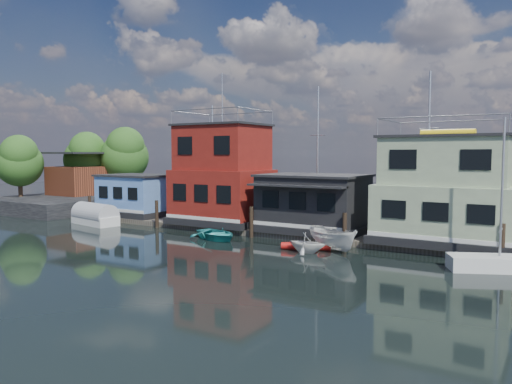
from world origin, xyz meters
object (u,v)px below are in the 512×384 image
Objects in this scene: houseboat_blue at (137,195)px; houseboat_dark at (313,203)px; dinghy_teal at (216,234)px; red_kayak at (306,246)px; dinghy_white at (307,243)px; day_sailer at (499,262)px; tarp_runabout at (95,216)px; houseboat_red at (223,177)px; houseboat_green at (446,192)px; motorboat at (333,239)px.

houseboat_blue is 0.86× the size of houseboat_dark.
houseboat_blue is 1.64× the size of dinghy_teal.
dinghy_white is at bearing -82.01° from red_kayak.
houseboat_dark is at bearing 134.91° from day_sailer.
houseboat_blue is 2.10× the size of red_kayak.
houseboat_dark is at bearing 23.85° from tarp_runabout.
houseboat_red is at bearing 179.86° from houseboat_dark.
houseboat_blue is 30.48m from day_sailer.
houseboat_red is 12.24m from dinghy_white.
houseboat_blue is 1.28× the size of tarp_runabout.
houseboat_green is 3.57× the size of dinghy_white.
tarp_runabout is at bearing -171.08° from houseboat_green.
tarp_runabout is (-20.38, 1.42, 0.10)m from dinghy_white.
houseboat_green is at bearing -49.27° from dinghy_teal.
houseboat_red reaches higher than houseboat_blue.
motorboat is (3.42, -4.38, -1.65)m from houseboat_dark.
houseboat_green is at bearing -24.96° from motorboat.
motorboat is at bearing -42.25° from dinghy_white.
houseboat_blue is 0.54× the size of houseboat_red.
day_sailer is 1.99× the size of dinghy_teal.
houseboat_green reaches higher than houseboat_dark.
houseboat_blue is 4.55m from tarp_runabout.
houseboat_green reaches higher than motorboat.
motorboat is 1.70× the size of dinghy_white.
day_sailer is (20.58, -4.62, -3.66)m from houseboat_red.
dinghy_white is 1.00m from red_kayak.
dinghy_white is at bearing -139.87° from houseboat_green.
houseboat_blue reaches higher than tarp_runabout.
houseboat_red is 6.74m from dinghy_teal.
houseboat_dark is 9.07m from houseboat_green.
houseboat_blue is 13.45m from dinghy_teal.
day_sailer is 10.77m from red_kayak.
houseboat_dark reaches higher than dinghy_teal.
day_sailer is at bearing -8.74° from houseboat_blue.
motorboat is 1.72m from dinghy_white.
houseboat_dark is 13.54m from day_sailer.
houseboat_green is 2.10× the size of motorboat.
dinghy_white is 7.40m from dinghy_teal.
houseboat_green is 9.27m from dinghy_white.
motorboat is 1.31× the size of red_kayak.
dinghy_white is (19.77, -5.67, -1.59)m from houseboat_blue.
houseboat_red is 17.01m from houseboat_green.
red_kayak is (-1.60, -0.48, -0.55)m from motorboat.
houseboat_red is 21.41m from day_sailer.
tarp_runabout is at bearing 156.40° from red_kayak.
dinghy_teal reaches higher than red_kayak.
houseboat_blue is at bearing 144.01° from red_kayak.
houseboat_green is 6.62m from day_sailer.
houseboat_blue is 21.42m from motorboat.
dinghy_white is (-6.73, -5.67, -2.93)m from houseboat_green.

